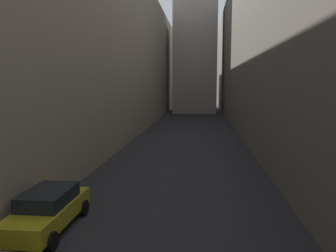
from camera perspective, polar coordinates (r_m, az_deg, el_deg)
name	(u,v)px	position (r m, az deg, el deg)	size (l,w,h in m)	color
ground_plane	(190,128)	(42.79, 3.84, -0.40)	(264.00, 264.00, 0.00)	#232326
building_block_left	(98,57)	(46.69, -11.84, 11.49)	(14.03, 108.00, 18.53)	gray
building_block_right	(289,48)	(45.96, 19.95, 12.46)	(13.62, 108.00, 20.40)	#60594F
parked_car_left_third	(48,209)	(13.89, -19.87, -13.24)	(1.94, 4.56, 1.56)	#A59919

